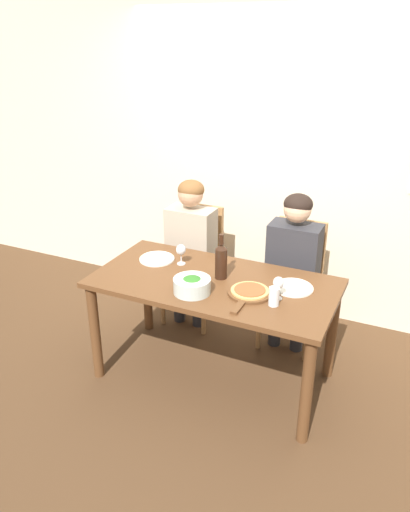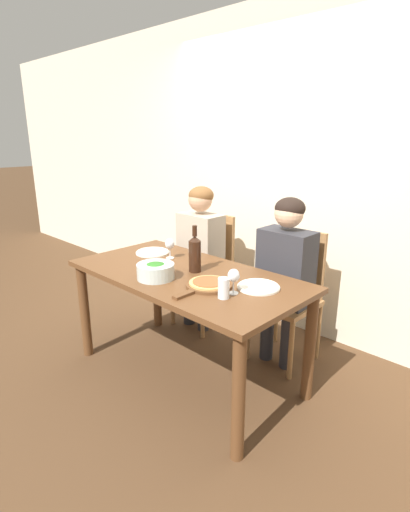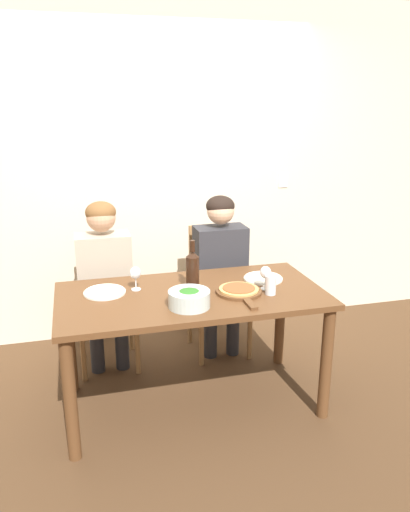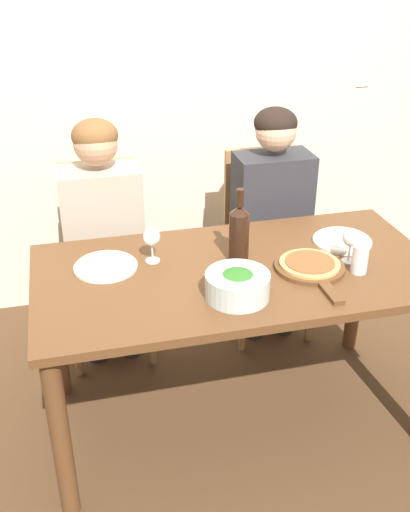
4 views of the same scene
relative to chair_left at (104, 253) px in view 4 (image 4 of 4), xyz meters
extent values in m
plane|color=#4C331E|center=(0.49, -0.73, -0.53)|extent=(40.00, 40.00, 0.00)
cube|color=beige|center=(0.49, 0.48, 0.82)|extent=(10.00, 0.05, 2.70)
cube|color=white|center=(1.59, 0.46, 0.72)|extent=(0.08, 0.01, 0.12)
cube|color=brown|center=(0.49, -0.73, 0.22)|extent=(1.63, 0.83, 0.04)
cylinder|color=brown|center=(-0.27, -1.08, -0.16)|extent=(0.07, 0.07, 0.74)
cylinder|color=brown|center=(-0.27, -0.38, -0.16)|extent=(0.07, 0.07, 0.74)
cylinder|color=brown|center=(1.24, -0.38, -0.16)|extent=(0.07, 0.07, 0.74)
cube|color=#9E7042|center=(0.00, -0.08, -0.07)|extent=(0.42, 0.42, 0.04)
cube|color=#9E7042|center=(0.00, 0.12, 0.20)|extent=(0.38, 0.03, 0.51)
cylinder|color=#9E7042|center=(-0.19, -0.27, -0.31)|extent=(0.04, 0.04, 0.44)
cylinder|color=#9E7042|center=(0.19, -0.27, -0.31)|extent=(0.04, 0.04, 0.44)
cylinder|color=#9E7042|center=(-0.19, 0.11, -0.31)|extent=(0.04, 0.04, 0.44)
cylinder|color=#9E7042|center=(0.19, 0.11, -0.31)|extent=(0.04, 0.04, 0.44)
cube|color=#9E7042|center=(0.86, -0.08, -0.07)|extent=(0.42, 0.42, 0.04)
cube|color=#9E7042|center=(0.86, 0.12, 0.20)|extent=(0.38, 0.03, 0.51)
cylinder|color=#9E7042|center=(0.67, -0.27, -0.31)|extent=(0.04, 0.04, 0.44)
cylinder|color=#9E7042|center=(1.05, -0.27, -0.31)|extent=(0.04, 0.04, 0.44)
cylinder|color=#9E7042|center=(0.67, 0.11, -0.31)|extent=(0.04, 0.04, 0.44)
cylinder|color=#9E7042|center=(1.05, 0.11, -0.31)|extent=(0.04, 0.04, 0.44)
cylinder|color=#28282D|center=(-0.09, -0.16, -0.29)|extent=(0.10, 0.10, 0.48)
cylinder|color=#28282D|center=(0.09, -0.16, -0.29)|extent=(0.10, 0.10, 0.48)
cube|color=tan|center=(0.00, -0.10, 0.22)|extent=(0.38, 0.22, 0.54)
cylinder|color=tan|center=(-0.20, -0.34, 0.07)|extent=(0.07, 0.31, 0.14)
cylinder|color=tan|center=(0.20, -0.34, 0.07)|extent=(0.07, 0.31, 0.14)
sphere|color=tan|center=(0.00, -0.10, 0.61)|extent=(0.20, 0.20, 0.20)
ellipsoid|color=brown|center=(0.00, -0.09, 0.64)|extent=(0.21, 0.21, 0.15)
cylinder|color=#28282D|center=(0.77, -0.16, -0.29)|extent=(0.10, 0.10, 0.48)
cylinder|color=#28282D|center=(0.95, -0.16, -0.29)|extent=(0.10, 0.10, 0.48)
cube|color=#2D2D33|center=(0.86, -0.10, 0.22)|extent=(0.38, 0.22, 0.54)
cylinder|color=#2D2D33|center=(0.66, -0.34, 0.07)|extent=(0.07, 0.31, 0.14)
cylinder|color=#2D2D33|center=(1.06, -0.34, 0.07)|extent=(0.07, 0.31, 0.14)
sphere|color=#DBAD89|center=(0.86, -0.10, 0.61)|extent=(0.20, 0.20, 0.20)
ellipsoid|color=black|center=(0.86, -0.09, 0.64)|extent=(0.21, 0.21, 0.15)
cylinder|color=black|center=(0.51, -0.67, 0.35)|extent=(0.08, 0.08, 0.21)
cone|color=black|center=(0.51, -0.67, 0.47)|extent=(0.08, 0.08, 0.03)
cylinder|color=black|center=(0.51, -0.67, 0.52)|extent=(0.03, 0.03, 0.07)
cylinder|color=silver|center=(0.42, -0.93, 0.29)|extent=(0.24, 0.24, 0.10)
ellipsoid|color=#2D6B23|center=(0.42, -0.93, 0.30)|extent=(0.20, 0.20, 0.11)
cylinder|color=silver|center=(-0.03, -0.60, 0.25)|extent=(0.26, 0.26, 0.01)
torus|color=silver|center=(-0.03, -0.60, 0.25)|extent=(0.25, 0.25, 0.02)
cylinder|color=silver|center=(1.00, -0.61, 0.25)|extent=(0.26, 0.26, 0.01)
torus|color=silver|center=(1.00, -0.61, 0.25)|extent=(0.25, 0.25, 0.02)
cylinder|color=brown|center=(0.77, -0.80, 0.25)|extent=(0.28, 0.28, 0.02)
cube|color=brown|center=(0.77, -1.01, 0.25)|extent=(0.04, 0.14, 0.02)
cylinder|color=tan|center=(0.77, -0.80, 0.27)|extent=(0.24, 0.24, 0.01)
cylinder|color=#AD4C28|center=(0.77, -0.80, 0.27)|extent=(0.20, 0.20, 0.01)
cylinder|color=silver|center=(0.16, -0.59, 0.25)|extent=(0.06, 0.06, 0.01)
cylinder|color=silver|center=(0.16, -0.59, 0.29)|extent=(0.01, 0.01, 0.07)
ellipsoid|color=silver|center=(0.16, -0.59, 0.35)|extent=(0.07, 0.07, 0.08)
ellipsoid|color=maroon|center=(0.16, -0.59, 0.34)|extent=(0.06, 0.06, 0.03)
cylinder|color=silver|center=(0.95, -0.79, 0.25)|extent=(0.06, 0.06, 0.01)
cylinder|color=silver|center=(0.95, -0.79, 0.29)|extent=(0.01, 0.01, 0.07)
ellipsoid|color=silver|center=(0.95, -0.79, 0.35)|extent=(0.07, 0.07, 0.08)
ellipsoid|color=maroon|center=(0.95, -0.79, 0.34)|extent=(0.06, 0.06, 0.03)
cylinder|color=silver|center=(0.95, -0.87, 0.30)|extent=(0.07, 0.07, 0.12)
camera|label=1|loc=(1.69, -3.46, 1.77)|focal=35.00mm
camera|label=2|loc=(2.32, -2.45, 1.13)|focal=28.00mm
camera|label=3|loc=(-0.17, -3.51, 1.37)|focal=35.00mm
camera|label=4|loc=(-0.15, -2.75, 1.43)|focal=42.00mm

